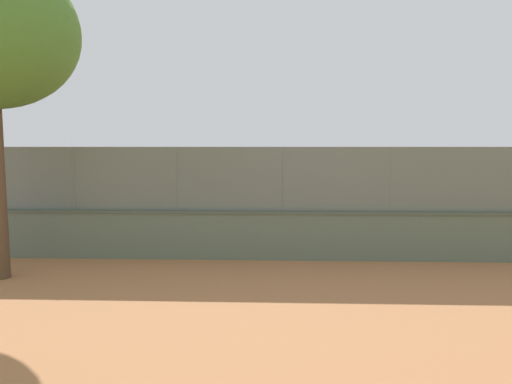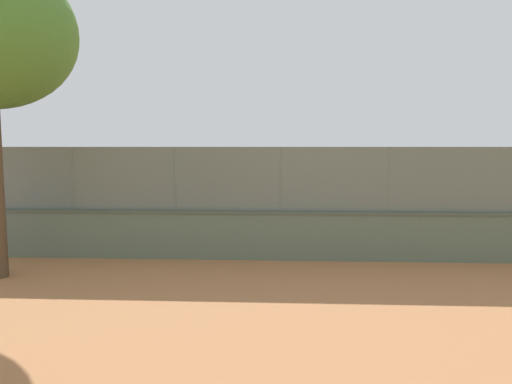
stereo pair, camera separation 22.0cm
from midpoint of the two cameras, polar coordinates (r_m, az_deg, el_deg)
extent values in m
plane|color=#B27247|center=(26.55, -3.09, -1.34)|extent=(260.00, 260.00, 0.00)
cube|color=slate|center=(13.60, -9.43, -5.36)|extent=(24.83, 0.44, 1.34)
cube|color=#4D594D|center=(13.48, -9.48, -2.40)|extent=(24.83, 0.50, 0.08)
cube|color=slate|center=(13.38, -9.54, 1.65)|extent=(24.33, 0.08, 1.83)
cylinder|color=slate|center=(14.51, 28.38, 1.35)|extent=(0.07, 0.07, 1.83)
cylinder|color=slate|center=(13.47, 16.64, 1.52)|extent=(0.07, 0.07, 1.83)
cylinder|color=slate|center=(13.08, 3.59, 1.63)|extent=(0.07, 0.07, 1.83)
cylinder|color=slate|center=(13.38, -9.54, 1.65)|extent=(0.07, 0.07, 1.83)
cylinder|color=slate|center=(14.34, -21.51, 1.60)|extent=(0.07, 0.07, 1.83)
cylinder|color=black|center=(21.86, -2.66, -1.89)|extent=(0.18, 0.18, 0.74)
cylinder|color=black|center=(21.93, -3.15, -1.87)|extent=(0.18, 0.18, 0.74)
cylinder|color=#D14C42|center=(21.82, -2.91, -0.20)|extent=(0.41, 0.41, 0.55)
cylinder|color=#D8AD84|center=(21.76, -2.16, 0.08)|extent=(0.22, 0.53, 0.16)
cylinder|color=#D8AD84|center=(22.18, -3.34, 0.18)|extent=(0.22, 0.53, 0.16)
sphere|color=#D8AD84|center=(21.78, -2.92, 0.79)|extent=(0.21, 0.21, 0.21)
cylinder|color=white|center=(21.77, -2.92, 1.02)|extent=(0.27, 0.27, 0.05)
cylinder|color=black|center=(22.35, -3.18, 0.22)|extent=(0.11, 0.30, 0.04)
ellipsoid|color=#333338|center=(22.56, -2.98, 0.27)|extent=(0.10, 0.30, 0.24)
cylinder|color=#B2B2B2|center=(23.79, 8.42, -1.28)|extent=(0.16, 0.16, 0.77)
cylinder|color=#B2B2B2|center=(23.60, 8.44, -1.34)|extent=(0.16, 0.16, 0.77)
cylinder|color=#D14C42|center=(23.62, 8.45, 0.30)|extent=(0.35, 0.35, 0.57)
cylinder|color=#936B4C|center=(23.90, 8.30, 0.64)|extent=(0.55, 0.11, 0.17)
cylinder|color=#936B4C|center=(23.30, 7.76, 0.52)|extent=(0.55, 0.11, 0.17)
sphere|color=#936B4C|center=(23.59, 8.47, 1.26)|extent=(0.22, 0.22, 0.22)
cylinder|color=white|center=(23.58, 8.47, 1.48)|extent=(0.24, 0.24, 0.05)
cylinder|color=black|center=(23.30, 7.32, 0.52)|extent=(0.30, 0.05, 0.04)
ellipsoid|color=#333338|center=(23.29, 6.78, 0.53)|extent=(0.30, 0.04, 0.24)
sphere|color=white|center=(21.21, -3.75, -2.83)|extent=(0.22, 0.22, 0.22)
camera|label=1|loc=(0.11, -89.66, 0.03)|focal=32.06mm
camera|label=2|loc=(0.11, 90.34, -0.03)|focal=32.06mm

